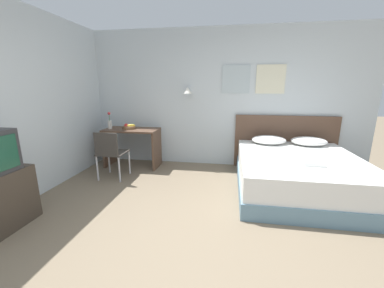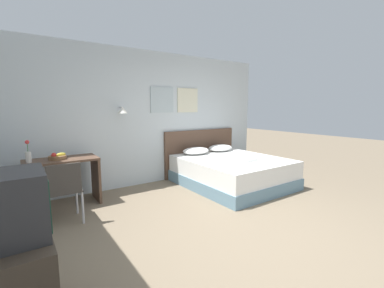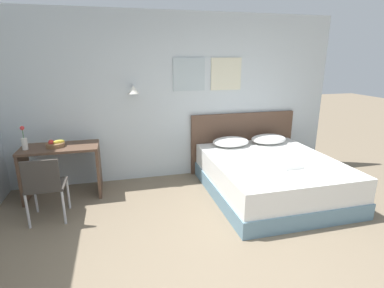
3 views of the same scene
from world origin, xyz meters
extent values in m
plane|color=#756651|center=(0.00, 0.00, 0.00)|extent=(24.00, 24.00, 0.00)
cube|color=silver|center=(0.00, 2.75, 1.32)|extent=(5.74, 0.06, 2.65)
cube|color=#A8B7BC|center=(0.35, 2.71, 1.70)|extent=(0.52, 0.02, 0.52)
cube|color=beige|center=(0.98, 2.71, 1.70)|extent=(0.52, 0.02, 0.52)
cylinder|color=#B2B2B7|center=(-0.55, 2.64, 1.55)|extent=(0.02, 0.16, 0.02)
cone|color=white|center=(-0.55, 2.55, 1.50)|extent=(0.17, 0.17, 0.12)
cube|color=#66899E|center=(1.33, 1.63, 0.11)|extent=(1.77, 2.05, 0.22)
cube|color=white|center=(1.33, 1.63, 0.38)|extent=(1.74, 2.00, 0.33)
cube|color=brown|center=(1.33, 2.69, 0.52)|extent=(1.89, 0.06, 1.04)
ellipsoid|color=white|center=(0.98, 2.39, 0.62)|extent=(0.61, 0.43, 0.15)
ellipsoid|color=white|center=(1.67, 2.39, 0.62)|extent=(0.61, 0.43, 0.15)
cube|color=white|center=(1.39, 1.33, 0.58)|extent=(0.27, 0.34, 0.06)
cube|color=brown|center=(-1.63, 2.33, 0.74)|extent=(1.05, 0.54, 0.03)
cube|color=brown|center=(-2.14, 2.33, 0.36)|extent=(0.04, 0.50, 0.72)
cube|color=brown|center=(-1.13, 2.33, 0.36)|extent=(0.04, 0.50, 0.72)
cube|color=#3D3833|center=(-1.72, 1.69, 0.45)|extent=(0.44, 0.44, 0.02)
cube|color=#3D3833|center=(-1.72, 1.49, 0.65)|extent=(0.40, 0.03, 0.38)
cylinder|color=#B7B7BC|center=(-1.92, 1.89, 0.22)|extent=(0.03, 0.03, 0.44)
cylinder|color=#B7B7BC|center=(-1.52, 1.89, 0.22)|extent=(0.03, 0.03, 0.44)
cylinder|color=#B7B7BC|center=(-1.92, 1.49, 0.22)|extent=(0.03, 0.03, 0.44)
cylinder|color=#B7B7BC|center=(-1.52, 1.49, 0.22)|extent=(0.03, 0.03, 0.44)
cylinder|color=brown|center=(-1.68, 2.32, 0.79)|extent=(0.25, 0.25, 0.05)
ellipsoid|color=yellow|center=(-1.63, 2.32, 0.83)|extent=(0.17, 0.11, 0.06)
sphere|color=red|center=(-1.73, 2.31, 0.83)|extent=(0.08, 0.08, 0.08)
cylinder|color=silver|center=(-2.06, 2.28, 0.84)|extent=(0.08, 0.08, 0.16)
cylinder|color=#3D7538|center=(-2.06, 2.28, 0.99)|extent=(0.01, 0.01, 0.14)
sphere|color=#DB3838|center=(-2.06, 2.28, 1.06)|extent=(0.06, 0.06, 0.06)
cube|color=#3D3328|center=(-2.24, 0.01, 0.33)|extent=(0.42, 0.75, 0.67)
cube|color=#2D2D30|center=(-2.24, 0.01, 0.90)|extent=(0.40, 0.47, 0.46)
cube|color=#194733|center=(-2.03, 0.01, 0.90)|extent=(0.01, 0.38, 0.36)
camera|label=1|loc=(0.28, -1.96, 1.58)|focal=22.00mm
camera|label=2|loc=(-2.18, -2.03, 1.55)|focal=24.00mm
camera|label=3|loc=(-0.83, -2.05, 1.98)|focal=28.00mm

